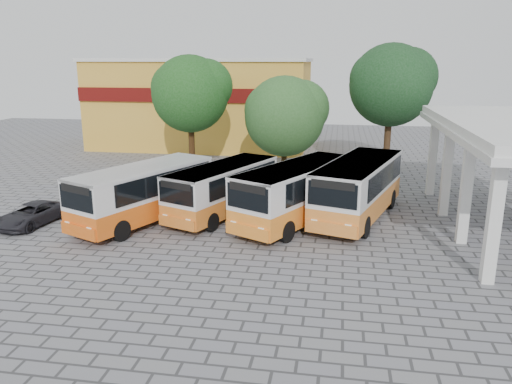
% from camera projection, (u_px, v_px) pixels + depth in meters
% --- Properties ---
extents(ground, '(90.00, 90.00, 0.00)m').
position_uv_depth(ground, '(286.00, 246.00, 22.47)').
color(ground, slate).
rests_on(ground, ground).
extents(shophouse_block, '(20.40, 10.40, 8.30)m').
position_uv_depth(shophouse_block, '(203.00, 103.00, 47.95)').
color(shophouse_block, gold).
rests_on(shophouse_block, ground).
extents(bus_far_left, '(5.52, 8.71, 2.93)m').
position_uv_depth(bus_far_left, '(144.00, 191.00, 25.38)').
color(bus_far_left, '#E15910').
rests_on(bus_far_left, ground).
extents(bus_centre_left, '(4.99, 8.15, 2.74)m').
position_uv_depth(bus_centre_left, '(223.00, 187.00, 26.55)').
color(bus_centre_left, orange).
rests_on(bus_centre_left, ground).
extents(bus_centre_right, '(6.07, 9.00, 3.02)m').
position_uv_depth(bus_centre_right, '(298.00, 190.00, 25.26)').
color(bus_centre_right, orange).
rests_on(bus_centre_right, ground).
extents(bus_far_right, '(5.06, 9.12, 3.09)m').
position_uv_depth(bus_far_right, '(359.00, 186.00, 25.96)').
color(bus_far_right, orange).
rests_on(bus_far_right, ground).
extents(tree_left, '(5.83, 5.55, 8.55)m').
position_uv_depth(tree_left, '(191.00, 91.00, 35.96)').
color(tree_left, '#432811').
rests_on(tree_left, ground).
extents(tree_middle, '(5.90, 5.62, 7.13)m').
position_uv_depth(tree_middle, '(286.00, 114.00, 34.85)').
color(tree_middle, black).
rests_on(tree_middle, ground).
extents(tree_right, '(6.03, 5.74, 9.32)m').
position_uv_depth(tree_right, '(392.00, 82.00, 34.58)').
color(tree_right, '#49301C').
rests_on(tree_right, ground).
extents(parked_car, '(2.32, 4.14, 1.09)m').
position_uv_depth(parked_car, '(31.00, 214.00, 25.27)').
color(parked_car, black).
rests_on(parked_car, ground).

